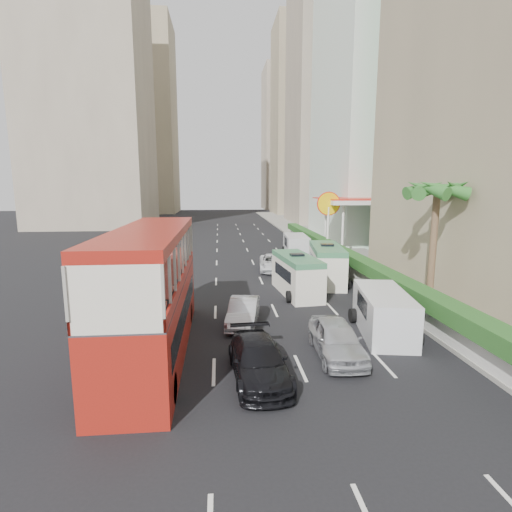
{
  "coord_description": "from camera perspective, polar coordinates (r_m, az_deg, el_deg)",
  "views": [
    {
      "loc": [
        -3.32,
        -15.66,
        6.66
      ],
      "look_at": [
        -1.5,
        4.0,
        3.2
      ],
      "focal_mm": 28.0,
      "sensor_mm": 36.0,
      "label": 1
    }
  ],
  "objects": [
    {
      "name": "tower_far_a",
      "position": [
        100.93,
        6.75,
        18.61
      ],
      "size": [
        14.0,
        14.0,
        44.0
      ],
      "primitive_type": "cube",
      "color": "tan",
      "rests_on": "ground"
    },
    {
      "name": "panel_van_near",
      "position": [
        19.24,
        17.73,
        -7.73
      ],
      "size": [
        2.75,
        5.14,
        1.95
      ],
      "primitive_type": "cube",
      "rotation": [
        0.0,
        0.0,
        -0.17
      ],
      "color": "silver",
      "rests_on": "ground"
    },
    {
      "name": "double_decker_bus",
      "position": [
        16.42,
        -14.56,
        -4.96
      ],
      "size": [
        2.5,
        11.0,
        5.06
      ],
      "primitive_type": "cube",
      "color": "maroon",
      "rests_on": "ground"
    },
    {
      "name": "tower_mid",
      "position": [
        78.85,
        11.5,
        23.2
      ],
      "size": [
        16.0,
        16.0,
        50.0
      ],
      "primitive_type": "cube",
      "color": "tan",
      "rests_on": "ground"
    },
    {
      "name": "sidewalk",
      "position": [
        42.99,
        11.43,
        0.95
      ],
      "size": [
        6.0,
        120.0,
        0.18
      ],
      "primitive_type": "cube",
      "color": "#99968C",
      "rests_on": "ground"
    },
    {
      "name": "ground_plane",
      "position": [
        17.34,
        6.32,
        -12.71
      ],
      "size": [
        200.0,
        200.0,
        0.0
      ],
      "primitive_type": "plane",
      "color": "black",
      "rests_on": "ground"
    },
    {
      "name": "tower_far_b",
      "position": [
        122.11,
        4.51,
        16.18
      ],
      "size": [
        14.0,
        14.0,
        40.0
      ],
      "primitive_type": "cube",
      "color": "tan",
      "rests_on": "ground"
    },
    {
      "name": "palm_tree",
      "position": [
        22.83,
        23.94,
        0.82
      ],
      "size": [
        0.36,
        0.36,
        6.4
      ],
      "primitive_type": "cylinder",
      "color": "brown",
      "rests_on": "sidewalk"
    },
    {
      "name": "panel_van_far",
      "position": [
        38.63,
        5.74,
        1.47
      ],
      "size": [
        2.33,
        5.15,
        2.01
      ],
      "primitive_type": "cube",
      "rotation": [
        0.0,
        0.0,
        -0.06
      ],
      "color": "silver",
      "rests_on": "ground"
    },
    {
      "name": "car_black",
      "position": [
        14.67,
        0.38,
        -17.06
      ],
      "size": [
        2.16,
        4.67,
        1.32
      ],
      "primitive_type": "imported",
      "rotation": [
        0.0,
        0.0,
        0.07
      ],
      "color": "black",
      "rests_on": "ground"
    },
    {
      "name": "car_silver_lane_b",
      "position": [
        16.65,
        11.32,
        -13.84
      ],
      "size": [
        1.82,
        4.28,
        1.44
      ],
      "primitive_type": "imported",
      "rotation": [
        0.0,
        0.0,
        -0.03
      ],
      "color": "silver",
      "rests_on": "ground"
    },
    {
      "name": "kerb_wall",
      "position": [
        31.72,
        12.28,
        -1.16
      ],
      "size": [
        0.3,
        44.0,
        1.0
      ],
      "primitive_type": "cube",
      "color": "silver",
      "rests_on": "sidewalk"
    },
    {
      "name": "minibus_near",
      "position": [
        24.98,
        5.83,
        -2.71
      ],
      "size": [
        2.41,
        5.63,
        2.42
      ],
      "primitive_type": "cube",
      "rotation": [
        0.0,
        0.0,
        0.11
      ],
      "color": "silver",
      "rests_on": "ground"
    },
    {
      "name": "tower_left_b",
      "position": [
        108.54,
        -15.95,
        18.23
      ],
      "size": [
        16.0,
        16.0,
        46.0
      ],
      "primitive_type": "cube",
      "color": "tan",
      "rests_on": "ground"
    },
    {
      "name": "shell_station",
      "position": [
        41.08,
        13.7,
        4.19
      ],
      "size": [
        6.5,
        8.0,
        5.5
      ],
      "primitive_type": "cube",
      "color": "silver",
      "rests_on": "ground"
    },
    {
      "name": "van_asset",
      "position": [
        32.04,
        2.43,
        -2.07
      ],
      "size": [
        2.52,
        4.72,
        1.26
      ],
      "primitive_type": "imported",
      "rotation": [
        0.0,
        0.0,
        -0.1
      ],
      "color": "silver",
      "rests_on": "ground"
    },
    {
      "name": "tower_left_a",
      "position": [
        76.13,
        -22.92,
        23.92
      ],
      "size": [
        18.0,
        18.0,
        52.0
      ],
      "primitive_type": "cube",
      "color": "tan",
      "rests_on": "ground"
    },
    {
      "name": "car_silver_lane_a",
      "position": [
        19.8,
        -1.8,
        -9.72
      ],
      "size": [
        1.97,
        4.02,
        1.27
      ],
      "primitive_type": "imported",
      "rotation": [
        0.0,
        0.0,
        -0.17
      ],
      "color": "silver",
      "rests_on": "ground"
    },
    {
      "name": "minibus_far",
      "position": [
        28.23,
        10.05,
        -1.17
      ],
      "size": [
        2.74,
        6.06,
        2.59
      ],
      "primitive_type": "cube",
      "rotation": [
        0.0,
        0.0,
        -0.14
      ],
      "color": "silver",
      "rests_on": "ground"
    },
    {
      "name": "hedge",
      "position": [
        31.57,
        12.34,
        0.35
      ],
      "size": [
        1.1,
        44.0,
        0.7
      ],
      "primitive_type": "cube",
      "color": "#2D6626",
      "rests_on": "kerb_wall"
    }
  ]
}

